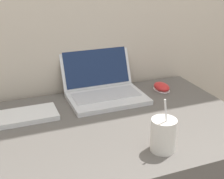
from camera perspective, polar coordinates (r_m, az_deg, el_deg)
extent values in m
cube|color=silver|center=(1.37, -0.83, -1.65)|extent=(0.33, 0.23, 0.02)
cube|color=#B7B7BC|center=(1.38, -1.08, -0.94)|extent=(0.29, 0.12, 0.00)
cube|color=silver|center=(1.46, -2.92, 4.13)|extent=(0.33, 0.08, 0.18)
cube|color=#19284C|center=(1.46, -2.85, 4.15)|extent=(0.30, 0.07, 0.16)
cylinder|color=silver|center=(1.02, 9.36, -8.21)|extent=(0.08, 0.08, 0.11)
cylinder|color=black|center=(0.99, 9.54, -5.67)|extent=(0.07, 0.07, 0.01)
cylinder|color=white|center=(0.98, 9.92, -5.59)|extent=(0.03, 0.01, 0.15)
ellipsoid|color=white|center=(1.50, 9.02, 0.01)|extent=(0.07, 0.10, 0.01)
ellipsoid|color=red|center=(1.49, 9.06, 0.52)|extent=(0.07, 0.10, 0.03)
cube|color=silver|center=(1.26, -19.61, -5.24)|extent=(0.42, 0.13, 0.02)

